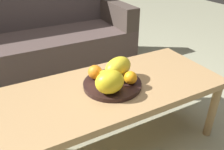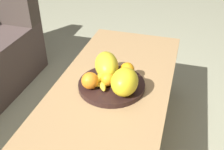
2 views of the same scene
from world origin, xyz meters
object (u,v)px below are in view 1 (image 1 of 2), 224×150
couch (42,42)px  orange_right (108,77)px  orange_left (131,78)px  coffee_table (112,93)px  melon_large_front (110,82)px  fruit_bowl (112,85)px  banana_bunch (107,76)px  orange_front (95,72)px  melon_smaller_beside (118,67)px

couch → orange_right: bearing=-84.7°
orange_left → orange_right: size_ratio=1.04×
coffee_table → melon_large_front: size_ratio=8.24×
fruit_bowl → orange_left: (0.09, -0.05, 0.05)m
couch → melon_large_front: (0.08, -1.27, 0.21)m
banana_bunch → melon_large_front: bearing=-111.4°
fruit_bowl → orange_front: bearing=124.6°
orange_front → coffee_table: bearing=-52.8°
melon_smaller_beside → banana_bunch: melon_smaller_beside is taller
banana_bunch → melon_smaller_beside: bearing=6.1°
orange_right → banana_bunch: orange_right is taller
coffee_table → melon_smaller_beside: bearing=35.8°
coffee_table → orange_right: bearing=147.5°
melon_large_front → orange_right: (0.03, 0.09, -0.03)m
orange_left → orange_right: 0.13m
fruit_bowl → melon_large_front: bearing=-125.3°
coffee_table → orange_left: bearing=-34.7°
melon_large_front → melon_smaller_beside: size_ratio=0.83×
fruit_bowl → orange_right: size_ratio=4.65×
fruit_bowl → orange_right: (-0.02, 0.02, 0.05)m
couch → melon_large_front: size_ratio=10.89×
fruit_bowl → orange_left: orange_left is taller
melon_smaller_beside → orange_right: 0.09m
orange_front → banana_bunch: orange_front is taller
orange_left → orange_right: bearing=145.8°
melon_large_front → orange_left: bearing=8.6°
melon_large_front → orange_front: size_ratio=1.91×
melon_large_front → orange_left: 0.14m
melon_large_front → melon_smaller_beside: bearing=46.0°
coffee_table → melon_large_front: bearing=-126.0°
melon_large_front → orange_front: 0.17m
couch → orange_front: couch is taller
coffee_table → couch: size_ratio=0.76×
melon_smaller_beside → orange_front: size_ratio=2.31×
couch → orange_front: size_ratio=20.79×
orange_right → couch: bearing=95.3°
fruit_bowl → couch: bearing=96.1°
orange_front → orange_left: bearing=-44.1°
couch → orange_right: size_ratio=24.09×
couch → orange_left: size_ratio=23.13×
coffee_table → melon_smaller_beside: size_ratio=6.82×
orange_right → orange_front: bearing=121.0°
fruit_bowl → orange_left: bearing=-32.0°
banana_bunch → fruit_bowl: bearing=-78.7°
coffee_table → melon_smaller_beside: 0.15m
couch → fruit_bowl: size_ratio=5.18×
couch → fruit_bowl: 1.21m
coffee_table → orange_front: orange_front is taller
orange_left → fruit_bowl: bearing=148.0°
coffee_table → orange_right: 0.11m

